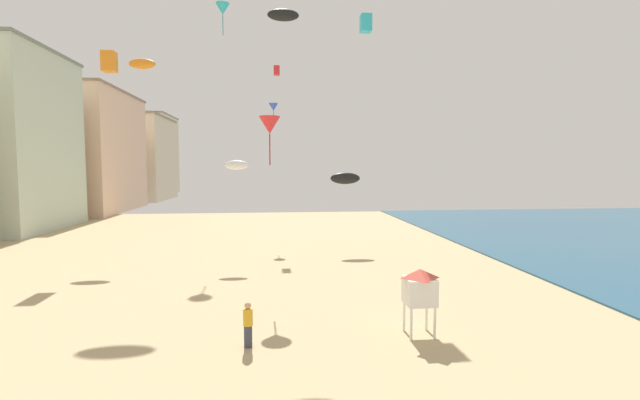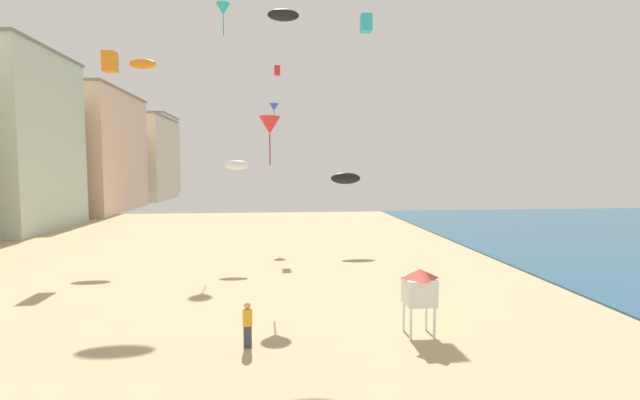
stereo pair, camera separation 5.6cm
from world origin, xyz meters
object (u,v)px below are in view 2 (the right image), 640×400
Objects in this scene: kite_flyer at (248,322)px; kite_red_box at (277,71)px; kite_orange_parafoil at (143,64)px; lifeguard_stand at (419,287)px; kite_black_parafoil_2 at (346,178)px; kite_cyan_delta at (223,9)px; kite_cyan_box at (366,23)px; kite_orange_box at (110,62)px; kite_blue_delta at (274,107)px; kite_red_delta at (270,125)px; kite_white_parafoil at (237,165)px; kite_black_parafoil at (283,15)px.

kite_red_box is (1.22, 24.09, 13.85)m from kite_flyer.
kite_red_box is at bearing 9.16° from kite_orange_parafoil.
lifeguard_stand is 18.38m from kite_black_parafoil_2.
kite_cyan_delta is at bearing 104.74° from lifeguard_stand.
kite_orange_box is (-17.57, 7.00, -1.10)m from kite_cyan_box.
kite_orange_parafoil is at bearing -165.43° from kite_blue_delta.
kite_blue_delta reaches higher than lifeguard_stand.
kite_cyan_box is (0.19, 11.36, 13.29)m from lifeguard_stand.
kite_red_delta is 17.18m from kite_red_box.
kite_white_parafoil is at bearing -20.87° from kite_orange_box.
kite_cyan_box is 14.77m from kite_blue_delta.
kite_blue_delta is (10.54, 2.74, -2.96)m from kite_orange_parafoil.
kite_orange_box is (-10.97, 18.88, 13.11)m from kite_flyer.
kite_orange_box is 0.63× the size of kite_black_parafoil_2.
kite_flyer is 19.66m from kite_cyan_box.
kite_flyer is 11.14m from kite_red_delta.
lifeguard_stand is at bearing -77.40° from kite_blue_delta.
kite_orange_box reaches higher than lifeguard_stand.
lifeguard_stand is at bearing -67.12° from kite_cyan_delta.
kite_orange_box reaches higher than kite_white_parafoil.
kite_cyan_delta reaches higher than kite_red_delta.
kite_cyan_box is (5.12, 3.69, 0.90)m from kite_black_parafoil.
kite_red_box is (0.49, 16.01, 6.21)m from kite_red_delta.
kite_red_delta is 7.86m from kite_white_parafoil.
kite_black_parafoil reaches higher than kite_blue_delta.
kite_white_parafoil is 8.72m from kite_black_parafoil_2.
kite_red_delta is 1.35× the size of kite_blue_delta.
kite_white_parafoil is 15.51m from kite_cyan_delta.
kite_cyan_delta is at bearing 9.75° from kite_orange_parafoil.
kite_red_delta is at bearing -172.16° from kite_black_parafoil.
kite_red_box reaches higher than kite_flyer.
kite_orange_box reaches higher than kite_red_delta.
kite_orange_parafoil reaches higher than kite_black_parafoil_2.
kite_white_parafoil is (-3.08, 7.12, -7.73)m from kite_black_parafoil.
kite_red_box reaches higher than kite_blue_delta.
kite_blue_delta is at bearing 72.62° from kite_flyer.
kite_orange_parafoil reaches higher than kite_orange_box.
kite_red_box is (12.20, 5.21, 0.74)m from kite_orange_box.
kite_flyer is at bearing -66.70° from kite_orange_parafoil.
kite_black_parafoil is 18.00m from kite_orange_parafoil.
kite_black_parafoil_2 is (16.06, -3.80, -9.21)m from kite_orange_parafoil.
kite_cyan_box is 19.31m from kite_orange_parafoil.
kite_flyer is 1.57× the size of kite_cyan_box.
kite_cyan_box is at bearing 45.66° from kite_flyer.
kite_orange_parafoil is 2.60× the size of kite_red_box.
kite_white_parafoil is (-1.60, 15.31, 5.58)m from kite_flyer.
kite_blue_delta is at bearing 91.92° from kite_black_parafoil.
kite_orange_box is (-12.45, 10.69, -0.20)m from kite_black_parafoil.
kite_cyan_delta is (6.36, 1.09, 4.91)m from kite_orange_parafoil.
kite_cyan_box is 15.84m from kite_cyan_delta.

